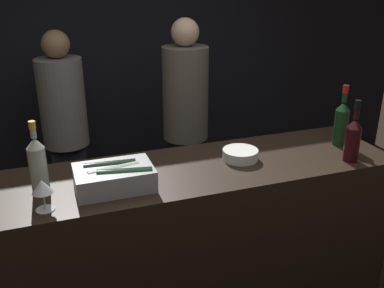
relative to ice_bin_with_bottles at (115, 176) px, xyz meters
name	(u,v)px	position (x,y,z in m)	size (l,w,h in m)	color
wall_back_chalkboard	(117,46)	(0.42, 2.20, 0.25)	(6.40, 0.06, 2.80)	black
bar_counter	(194,255)	(0.42, 0.08, -0.60)	(2.17, 0.60, 1.09)	black
ice_bin_with_bottles	(115,176)	(0.00, 0.00, 0.00)	(0.36, 0.24, 0.11)	#9EA0A5
bowl_white	(240,154)	(0.69, 0.10, -0.03)	(0.19, 0.19, 0.06)	white
wine_glass	(42,188)	(-0.32, -0.10, 0.05)	(0.09, 0.09, 0.14)	silver
rose_wine_bottle	(38,164)	(-0.33, 0.06, 0.08)	(0.08, 0.08, 0.35)	#9EA899
red_wine_bottle_black_foil	(353,138)	(1.24, -0.11, 0.07)	(0.08, 0.08, 0.33)	black
red_wine_bottle_burgundy	(341,121)	(1.33, 0.11, 0.08)	(0.08, 0.08, 0.35)	#143319
person_in_hoodie	(186,117)	(0.77, 1.26, -0.19)	(0.36, 0.36, 1.73)	black
person_blond_tee	(65,124)	(-0.14, 1.56, -0.24)	(0.36, 0.36, 1.64)	black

